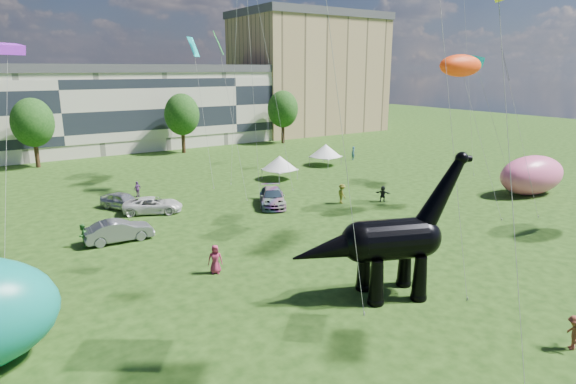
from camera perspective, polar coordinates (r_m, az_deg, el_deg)
ground at (r=27.81m, az=14.27°, el=-12.74°), size 220.00×220.00×0.00m
terrace_row at (r=79.27m, az=-25.85°, el=8.32°), size 78.00×11.00×12.00m
apartment_block at (r=100.30m, az=2.45°, el=13.58°), size 28.00×18.00×22.00m
tree_mid_left at (r=69.87m, az=-28.06°, el=7.68°), size 5.20×5.20×9.44m
tree_mid_right at (r=74.52m, az=-12.48°, el=9.33°), size 5.20×5.20×9.44m
tree_far_right at (r=82.71m, az=-0.62°, el=10.14°), size 5.20×5.20×9.44m
dinosaur_sculpture at (r=27.24m, az=11.47°, el=-5.87°), size 10.08×5.10×8.40m
car_silver at (r=46.41m, az=-18.96°, el=-1.00°), size 3.84×4.81×1.54m
car_grey at (r=37.91m, az=-19.43°, el=-4.36°), size 4.99×1.93×1.62m
car_white at (r=44.38m, az=-15.72°, el=-1.51°), size 5.64×4.24×1.42m
car_dark at (r=45.01m, az=-1.86°, el=-0.62°), size 4.56×5.95×1.61m
gazebo_near at (r=55.57m, az=-1.01°, el=3.48°), size 4.61×4.61×2.75m
gazebo_far at (r=63.83m, az=4.48°, el=4.92°), size 5.02×5.02×2.82m
inflatable_pink at (r=54.70m, az=26.94°, el=1.80°), size 8.45×5.02×3.99m
visitors at (r=38.09m, az=-5.79°, el=-3.39°), size 53.28×42.35×1.89m
kites at (r=44.53m, az=24.10°, el=18.71°), size 60.09×48.64×28.41m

